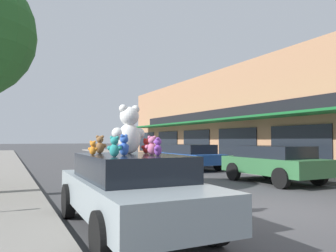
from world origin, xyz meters
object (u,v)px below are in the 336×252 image
Objects in this scene: plush_art_car at (130,188)px; teddy_bear_purple at (158,147)px; teddy_bear_blue at (124,145)px; parked_car_far_right at (190,155)px; teddy_bear_red at (146,146)px; teddy_bear_orange at (93,148)px; teddy_bear_teal at (114,147)px; teddy_bear_brown at (100,145)px; parked_car_far_center at (273,162)px; teddy_bear_pink at (152,146)px; teddy_bear_giant at (129,130)px.

teddy_bear_purple is (0.23, -0.70, 0.77)m from plush_art_car.
plush_art_car is 0.89m from teddy_bear_blue.
teddy_bear_red is at bearing -124.35° from parked_car_far_right.
teddy_bear_teal is (0.17, -0.76, 0.04)m from teddy_bear_orange.
teddy_bear_brown is 8.10m from parked_car_far_center.
teddy_bear_red is 0.98m from teddy_bear_blue.
teddy_bear_pink is 0.73m from teddy_bear_red.
teddy_bear_teal is (-0.49, -0.59, 0.78)m from plush_art_car.
teddy_bear_blue reaches higher than parked_car_far_right.
teddy_bear_orange is at bearing -84.15° from teddy_bear_blue.
teddy_bear_purple is at bearing 89.83° from teddy_bear_giant.
teddy_bear_purple is at bearing -158.19° from teddy_bear_teal.
teddy_bear_giant is 1.17m from teddy_bear_teal.
teddy_bear_purple is (0.72, -0.11, -0.01)m from teddy_bear_teal.
teddy_bear_blue is at bearing -124.85° from plush_art_car.
teddy_bear_teal is 0.73m from teddy_bear_purple.
teddy_bear_pink is 0.94× the size of teddy_bear_blue.
teddy_bear_purple is at bearing 108.78° from teddy_bear_blue.
teddy_bear_giant is 3.72× the size of teddy_bear_orange.
teddy_bear_giant is at bearing 75.50° from plush_art_car.
teddy_bear_blue reaches higher than parked_car_far_center.
teddy_bear_giant reaches higher than teddy_bear_pink.
teddy_bear_blue is (0.42, -0.51, 0.05)m from teddy_bear_orange.
teddy_bear_giant reaches higher than plush_art_car.
teddy_bear_giant reaches higher than teddy_bear_red.
plush_art_car and parked_car_far_right have the same top height.
parked_car_far_right is (6.88, 10.79, -0.75)m from teddy_bear_purple.
teddy_bear_teal reaches higher than teddy_bear_red.
teddy_bear_brown is 0.93m from teddy_bear_red.
teddy_bear_brown is 0.08× the size of parked_car_far_right.
teddy_bear_purple is at bearing 170.53° from teddy_bear_orange.
teddy_bear_pink reaches higher than plush_art_car.
teddy_bear_teal is 0.97× the size of teddy_bear_pink.
teddy_bear_blue is 8.43m from parked_car_far_center.
teddy_bear_teal is 1.06× the size of teddy_bear_purple.
parked_car_far_center reaches higher than plush_art_car.
parked_car_far_center is at bearing -120.19° from teddy_bear_teal.
teddy_bear_orange is 1.25m from teddy_bear_purple.
teddy_bear_red is at bearing 38.90° from plush_art_car.
teddy_bear_blue is at bearing 57.06° from teddy_bear_giant.
teddy_bear_brown reaches higher than parked_car_far_center.
teddy_bear_pink reaches higher than teddy_bear_teal.
parked_car_far_right is at bearing 55.76° from plush_art_car.
parked_car_far_center is 0.90× the size of parked_car_far_right.
teddy_bear_orange is (-0.66, 0.17, 0.74)m from plush_art_car.
teddy_bear_brown is 1.27m from teddy_bear_pink.
plush_art_car is at bearing -159.99° from teddy_bear_orange.
teddy_bear_teal is (-0.11, -1.33, -0.01)m from teddy_bear_brown.
teddy_bear_blue is (-0.70, -0.69, 0.03)m from teddy_bear_red.
teddy_bear_pink is at bearing -174.29° from teddy_bear_orange.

